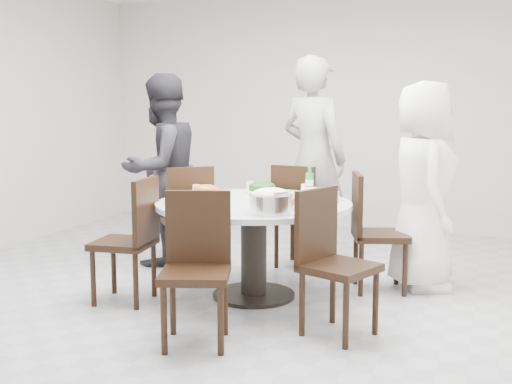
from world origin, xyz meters
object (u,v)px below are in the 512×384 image
(chair_ne, at_px, (380,232))
(rice_bowl, at_px, (271,204))
(diner_left, at_px, (162,170))
(beverage_bottle, at_px, (310,181))
(chair_s, at_px, (195,271))
(chair_se, at_px, (340,264))
(diner_right, at_px, (423,186))
(dining_table, at_px, (254,250))
(diner_middle, at_px, (313,158))
(chair_nw, at_px, (186,217))
(chair_sw, at_px, (123,240))
(soup_bowl, at_px, (197,203))
(chair_n, at_px, (301,215))

(chair_ne, xyz_separation_m, rice_bowl, (-0.60, -0.95, 0.34))
(diner_left, bearing_deg, beverage_bottle, 102.38)
(chair_s, distance_m, chair_se, 0.93)
(diner_right, bearing_deg, dining_table, 101.66)
(chair_se, distance_m, diner_middle, 2.18)
(chair_ne, relative_size, diner_middle, 0.49)
(chair_ne, height_order, chair_nw, same)
(chair_sw, height_order, soup_bowl, chair_sw)
(chair_se, xyz_separation_m, diner_right, (0.38, 1.31, 0.36))
(chair_s, bearing_deg, chair_sw, 126.94)
(chair_se, relative_size, diner_right, 0.57)
(diner_right, bearing_deg, chair_n, 54.19)
(soup_bowl, bearing_deg, chair_ne, 39.96)
(chair_nw, distance_m, chair_se, 2.05)
(diner_middle, distance_m, diner_left, 1.45)
(chair_ne, bearing_deg, rice_bowl, 128.98)
(diner_right, distance_m, diner_middle, 1.31)
(chair_sw, bearing_deg, rice_bowl, 84.29)
(chair_sw, distance_m, soup_bowl, 0.69)
(chair_se, height_order, rice_bowl, chair_se)
(chair_s, bearing_deg, chair_n, 69.31)
(diner_left, bearing_deg, chair_sw, 33.33)
(chair_nw, relative_size, chair_sw, 1.00)
(diner_middle, bearing_deg, chair_nw, 62.98)
(chair_ne, bearing_deg, dining_table, 101.75)
(diner_left, bearing_deg, chair_nw, 86.19)
(chair_ne, bearing_deg, chair_n, 38.56)
(chair_s, distance_m, diner_right, 2.16)
(chair_se, distance_m, soup_bowl, 1.13)
(diner_right, relative_size, rice_bowl, 5.50)
(dining_table, distance_m, diner_left, 1.47)
(chair_nw, distance_m, beverage_bottle, 1.23)
(beverage_bottle, bearing_deg, chair_s, -99.88)
(rice_bowl, bearing_deg, chair_se, -16.86)
(dining_table, bearing_deg, chair_sw, -152.92)
(chair_se, bearing_deg, soup_bowl, 104.56)
(chair_s, distance_m, beverage_bottle, 1.68)
(chair_n, distance_m, chair_s, 2.10)
(chair_se, relative_size, beverage_bottle, 4.21)
(diner_right, relative_size, diner_middle, 0.86)
(chair_n, relative_size, beverage_bottle, 4.21)
(dining_table, distance_m, soup_bowl, 0.67)
(diner_left, bearing_deg, diner_middle, 137.56)
(chair_s, relative_size, soup_bowl, 3.42)
(chair_nw, distance_m, diner_right, 2.10)
(diner_middle, height_order, beverage_bottle, diner_middle)
(soup_bowl, relative_size, beverage_bottle, 1.23)
(diner_middle, height_order, diner_left, diner_middle)
(chair_ne, xyz_separation_m, chair_nw, (-1.76, 0.07, 0.00))
(dining_table, xyz_separation_m, chair_sw, (-0.88, -0.45, 0.10))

